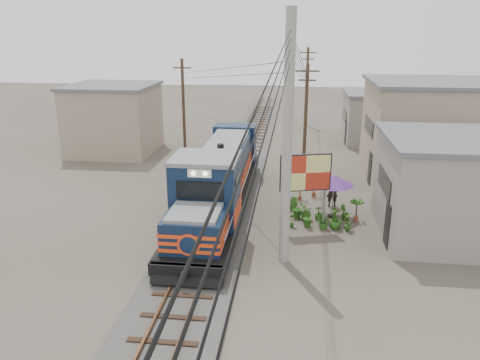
# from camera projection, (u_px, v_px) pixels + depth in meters

# --- Properties ---
(ground) EXTENTS (120.00, 120.00, 0.00)m
(ground) POSITION_uv_depth(u_px,v_px,m) (203.00, 251.00, 20.39)
(ground) COLOR #473F35
(ground) RESTS_ON ground
(ballast) EXTENTS (3.60, 70.00, 0.16)m
(ballast) POSITION_uv_depth(u_px,v_px,m) (233.00, 179.00, 29.80)
(ballast) COLOR #595651
(ballast) RESTS_ON ground
(track) EXTENTS (1.15, 70.00, 0.12)m
(track) POSITION_uv_depth(u_px,v_px,m) (233.00, 176.00, 29.75)
(track) COLOR #51331E
(track) RESTS_ON ground
(locomotive) EXTENTS (2.88, 15.66, 3.88)m
(locomotive) POSITION_uv_depth(u_px,v_px,m) (219.00, 182.00, 24.11)
(locomotive) COLOR black
(locomotive) RESTS_ON ground
(utility_pole_main) EXTENTS (0.40, 0.40, 10.00)m
(utility_pole_main) POSITION_uv_depth(u_px,v_px,m) (287.00, 144.00, 17.97)
(utility_pole_main) COLOR #9E9B93
(utility_pole_main) RESTS_ON ground
(wooden_pole_mid) EXTENTS (1.60, 0.24, 7.00)m
(wooden_pole_mid) POSITION_uv_depth(u_px,v_px,m) (306.00, 113.00, 31.96)
(wooden_pole_mid) COLOR #4C3826
(wooden_pole_mid) RESTS_ON ground
(wooden_pole_far) EXTENTS (1.60, 0.24, 7.50)m
(wooden_pole_far) POSITION_uv_depth(u_px,v_px,m) (307.00, 85.00, 45.06)
(wooden_pole_far) COLOR #4C3826
(wooden_pole_far) RESTS_ON ground
(wooden_pole_left) EXTENTS (1.60, 0.24, 7.00)m
(wooden_pole_left) POSITION_uv_depth(u_px,v_px,m) (183.00, 102.00, 36.79)
(wooden_pole_left) COLOR #4C3826
(wooden_pole_left) RESTS_ON ground
(power_lines) EXTENTS (9.65, 19.00, 3.30)m
(power_lines) POSITION_uv_depth(u_px,v_px,m) (227.00, 59.00, 26.06)
(power_lines) COLOR black
(power_lines) RESTS_ON ground
(shophouse_front) EXTENTS (7.35, 6.30, 4.70)m
(shophouse_front) POSITION_uv_depth(u_px,v_px,m) (464.00, 187.00, 21.21)
(shophouse_front) COLOR gray
(shophouse_front) RESTS_ON ground
(shophouse_mid) EXTENTS (8.40, 7.35, 6.20)m
(shophouse_mid) POSITION_uv_depth(u_px,v_px,m) (434.00, 130.00, 29.36)
(shophouse_mid) COLOR gray
(shophouse_mid) RESTS_ON ground
(shophouse_back) EXTENTS (6.30, 6.30, 4.20)m
(shophouse_back) POSITION_uv_depth(u_px,v_px,m) (381.00, 117.00, 39.27)
(shophouse_back) COLOR gray
(shophouse_back) RESTS_ON ground
(shophouse_left) EXTENTS (6.30, 6.30, 5.20)m
(shophouse_left) POSITION_uv_depth(u_px,v_px,m) (114.00, 119.00, 35.79)
(shophouse_left) COLOR gray
(shophouse_left) RESTS_ON ground
(billboard) EXTENTS (2.38, 0.75, 3.76)m
(billboard) POSITION_uv_depth(u_px,v_px,m) (306.00, 175.00, 21.64)
(billboard) COLOR #99999E
(billboard) RESTS_ON ground
(market_umbrella) EXTENTS (2.50, 2.50, 2.23)m
(market_umbrella) POSITION_uv_depth(u_px,v_px,m) (334.00, 180.00, 23.44)
(market_umbrella) COLOR black
(market_umbrella) RESTS_ON ground
(vendor) EXTENTS (0.71, 0.54, 1.75)m
(vendor) POSITION_uv_depth(u_px,v_px,m) (332.00, 191.00, 25.17)
(vendor) COLOR black
(vendor) RESTS_ON ground
(plant_nursery) EXTENTS (3.31, 3.26, 1.12)m
(plant_nursery) POSITION_uv_depth(u_px,v_px,m) (314.00, 213.00, 23.27)
(plant_nursery) COLOR #2F651D
(plant_nursery) RESTS_ON ground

